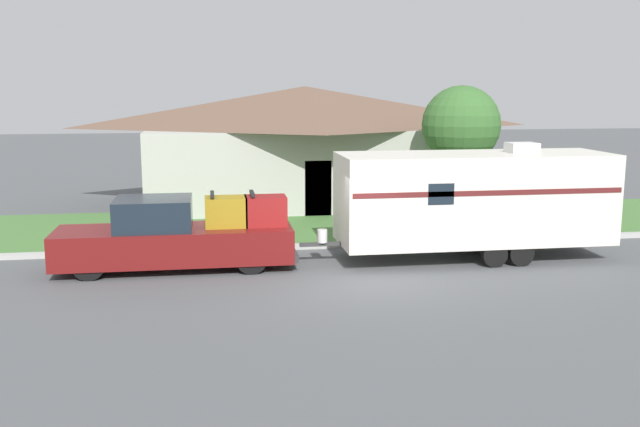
{
  "coord_description": "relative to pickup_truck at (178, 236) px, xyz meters",
  "views": [
    {
      "loc": [
        -3.52,
        -17.0,
        4.81
      ],
      "look_at": [
        -0.58,
        1.87,
        1.4
      ],
      "focal_mm": 40.0,
      "sensor_mm": 36.0,
      "label": 1
    }
  ],
  "objects": [
    {
      "name": "ground_plane",
      "position": [
        4.4,
        -1.87,
        -0.89
      ],
      "size": [
        120.0,
        120.0,
        0.0
      ],
      "primitive_type": "plane",
      "color": "#515456"
    },
    {
      "name": "lawn_strip",
      "position": [
        4.4,
        5.53,
        -0.88
      ],
      "size": [
        80.0,
        7.0,
        0.03
      ],
      "color": "#477538",
      "rests_on": "ground_plane"
    },
    {
      "name": "mailbox",
      "position": [
        5.98,
        2.74,
        0.17
      ],
      "size": [
        0.48,
        0.2,
        1.39
      ],
      "color": "brown",
      "rests_on": "ground_plane"
    },
    {
      "name": "tree_in_yard",
      "position": [
        9.76,
        5.5,
        2.56
      ],
      "size": [
        2.79,
        2.79,
        4.86
      ],
      "color": "brown",
      "rests_on": "ground_plane"
    },
    {
      "name": "curb_strip",
      "position": [
        4.4,
        1.88,
        -0.82
      ],
      "size": [
        80.0,
        0.3,
        0.14
      ],
      "color": "#ADADA8",
      "rests_on": "ground_plane"
    },
    {
      "name": "house_across_street",
      "position": [
        4.87,
        10.79,
        1.61
      ],
      "size": [
        13.81,
        7.89,
        4.82
      ],
      "color": "#B2B2A8",
      "rests_on": "ground_plane"
    },
    {
      "name": "travel_trailer",
      "position": [
        8.2,
        -0.0,
        0.84
      ],
      "size": [
        8.73,
        2.48,
        3.26
      ],
      "color": "black",
      "rests_on": "ground_plane"
    },
    {
      "name": "pickup_truck",
      "position": [
        0.0,
        0.0,
        0.0
      ],
      "size": [
        6.32,
        1.94,
        2.04
      ],
      "color": "black",
      "rests_on": "ground_plane"
    }
  ]
}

